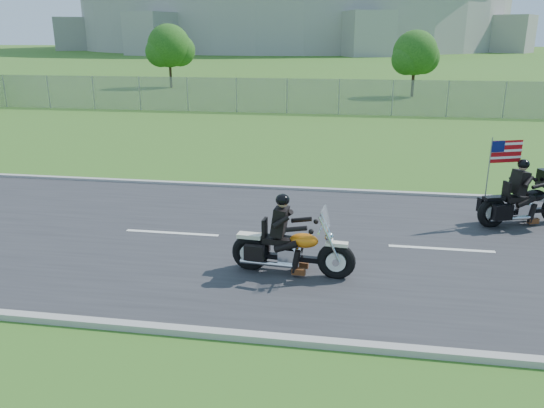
# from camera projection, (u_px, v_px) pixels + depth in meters

# --- Properties ---
(ground) EXTENTS (420.00, 420.00, 0.00)m
(ground) POSITION_uv_depth(u_px,v_px,m) (257.00, 240.00, 11.92)
(ground) COLOR #3B5C1C
(ground) RESTS_ON ground
(road) EXTENTS (120.00, 8.00, 0.04)m
(road) POSITION_uv_depth(u_px,v_px,m) (257.00, 239.00, 11.92)
(road) COLOR #28282B
(road) RESTS_ON ground
(curb_north) EXTENTS (120.00, 0.18, 0.12)m
(curb_north) POSITION_uv_depth(u_px,v_px,m) (282.00, 188.00, 15.72)
(curb_north) COLOR #9E9B93
(curb_north) RESTS_ON ground
(curb_south) EXTENTS (120.00, 0.18, 0.12)m
(curb_south) POSITION_uv_depth(u_px,v_px,m) (208.00, 333.00, 8.10)
(curb_south) COLOR #9E9B93
(curb_south) RESTS_ON ground
(fence) EXTENTS (60.00, 0.03, 2.00)m
(fence) POSITION_uv_depth(u_px,v_px,m) (236.00, 95.00, 31.18)
(fence) COLOR gray
(fence) RESTS_ON ground
(tree_fence_near) EXTENTS (3.52, 3.28, 4.75)m
(tree_fence_near) POSITION_uv_depth(u_px,v_px,m) (416.00, 55.00, 38.34)
(tree_fence_near) COLOR #382316
(tree_fence_near) RESTS_ON ground
(tree_fence_mid) EXTENTS (3.96, 3.69, 5.30)m
(tree_fence_mid) POSITION_uv_depth(u_px,v_px,m) (170.00, 48.00, 45.03)
(tree_fence_mid) COLOR #382316
(tree_fence_mid) RESTS_ON ground
(motorcycle_lead) EXTENTS (2.41, 0.69, 1.62)m
(motorcycle_lead) POSITION_uv_depth(u_px,v_px,m) (290.00, 250.00, 10.04)
(motorcycle_lead) COLOR black
(motorcycle_lead) RESTS_ON ground
(motorcycle_follow) EXTENTS (2.37, 1.23, 2.06)m
(motorcycle_follow) POSITION_uv_depth(u_px,v_px,m) (525.00, 203.00, 12.64)
(motorcycle_follow) COLOR black
(motorcycle_follow) RESTS_ON ground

